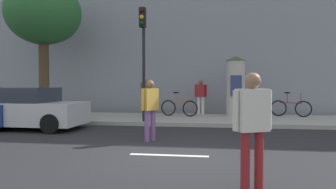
# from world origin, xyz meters

# --- Properties ---
(ground_plane) EXTENTS (80.00, 80.00, 0.00)m
(ground_plane) POSITION_xyz_m (0.00, 0.00, 0.00)
(ground_plane) COLOR #232326
(sidewalk_curb) EXTENTS (36.00, 4.00, 0.15)m
(sidewalk_curb) POSITION_xyz_m (0.00, 7.00, 0.07)
(sidewalk_curb) COLOR #9E9B93
(sidewalk_curb) RESTS_ON ground_plane
(lane_markings) EXTENTS (25.80, 0.16, 0.01)m
(lane_markings) POSITION_xyz_m (0.00, 0.00, 0.00)
(lane_markings) COLOR silver
(lane_markings) RESTS_ON ground_plane
(building_backdrop) EXTENTS (36.00, 5.00, 10.95)m
(building_backdrop) POSITION_xyz_m (0.00, 12.00, 5.47)
(building_backdrop) COLOR gray
(building_backdrop) RESTS_ON ground_plane
(traffic_light) EXTENTS (0.24, 0.45, 4.37)m
(traffic_light) POSITION_xyz_m (-1.79, 5.24, 3.09)
(traffic_light) COLOR black
(traffic_light) RESTS_ON sidewalk_curb
(poster_column) EXTENTS (0.91, 0.91, 2.71)m
(poster_column) POSITION_xyz_m (1.86, 8.05, 1.52)
(poster_column) COLOR #B2ADA3
(poster_column) RESTS_ON sidewalk_curb
(street_tree) EXTENTS (3.40, 3.40, 6.14)m
(street_tree) POSITION_xyz_m (-6.81, 6.89, 4.78)
(street_tree) COLOR #4C3826
(street_tree) RESTS_ON sidewalk_curb
(pedestrian_with_bag) EXTENTS (0.60, 0.43, 1.79)m
(pedestrian_with_bag) POSITION_xyz_m (1.61, -2.28, 1.07)
(pedestrian_with_bag) COLOR maroon
(pedestrian_with_bag) RESTS_ON ground_plane
(pedestrian_in_red_top) EXTENTS (0.46, 0.56, 1.72)m
(pedestrian_in_red_top) POSITION_xyz_m (-0.81, 1.80, 1.02)
(pedestrian_in_red_top) COLOR #724C84
(pedestrian_in_red_top) RESTS_ON ground_plane
(pedestrian_with_backpack) EXTENTS (0.60, 0.36, 1.66)m
(pedestrian_with_backpack) POSITION_xyz_m (0.25, 8.58, 1.12)
(pedestrian_with_backpack) COLOR silver
(pedestrian_with_backpack) RESTS_ON sidewalk_curb
(pedestrian_in_light_jacket) EXTENTS (0.55, 0.49, 1.76)m
(pedestrian_in_light_jacket) POSITION_xyz_m (-2.16, 7.41, 1.20)
(pedestrian_in_light_jacket) COLOR #4C4C51
(pedestrian_in_light_jacket) RESTS_ON sidewalk_curb
(bicycle_leaning) EXTENTS (1.71, 0.58, 1.09)m
(bicycle_leaning) POSITION_xyz_m (4.28, 8.15, 0.54)
(bicycle_leaning) COLOR black
(bicycle_leaning) RESTS_ON sidewalk_curb
(bicycle_upright) EXTENTS (1.73, 0.50, 1.09)m
(bicycle_upright) POSITION_xyz_m (-0.66, 7.57, 0.54)
(bicycle_upright) COLOR black
(bicycle_upright) RESTS_ON sidewalk_curb
(parked_car_dark) EXTENTS (4.13, 2.09, 1.48)m
(parked_car_dark) POSITION_xyz_m (-5.74, 3.60, 0.71)
(parked_car_dark) COLOR silver
(parked_car_dark) RESTS_ON ground_plane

